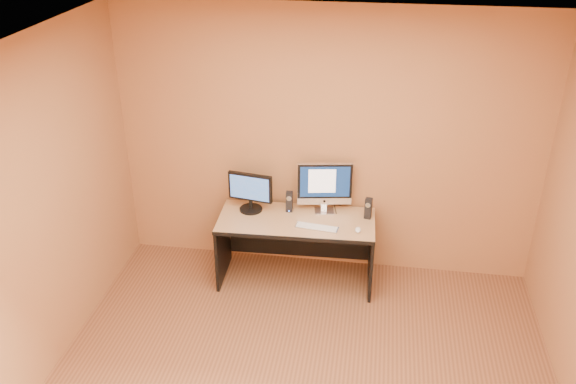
# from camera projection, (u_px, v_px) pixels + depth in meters

# --- Properties ---
(walls) EXTENTS (4.00, 4.00, 2.60)m
(walls) POSITION_uv_depth(u_px,v_px,m) (297.00, 263.00, 3.96)
(walls) COLOR #94613B
(walls) RESTS_ON ground
(ceiling) EXTENTS (4.00, 4.00, 0.00)m
(ceiling) POSITION_uv_depth(u_px,v_px,m) (299.00, 67.00, 3.36)
(ceiling) COLOR white
(ceiling) RESTS_ON walls
(desk) EXTENTS (1.49, 0.69, 0.68)m
(desk) POSITION_uv_depth(u_px,v_px,m) (296.00, 250.00, 5.86)
(desk) COLOR #A67953
(desk) RESTS_ON ground
(imac) EXTENTS (0.55, 0.28, 0.50)m
(imac) POSITION_uv_depth(u_px,v_px,m) (325.00, 188.00, 5.73)
(imac) COLOR silver
(imac) RESTS_ON desk
(second_monitor) EXTENTS (0.47, 0.29, 0.38)m
(second_monitor) POSITION_uv_depth(u_px,v_px,m) (250.00, 192.00, 5.78)
(second_monitor) COLOR black
(second_monitor) RESTS_ON desk
(speaker_left) EXTENTS (0.07, 0.07, 0.20)m
(speaker_left) POSITION_uv_depth(u_px,v_px,m) (289.00, 202.00, 5.81)
(speaker_left) COLOR black
(speaker_left) RESTS_ON desk
(speaker_right) EXTENTS (0.07, 0.08, 0.20)m
(speaker_right) POSITION_uv_depth(u_px,v_px,m) (368.00, 208.00, 5.69)
(speaker_right) COLOR black
(speaker_right) RESTS_ON desk
(keyboard) EXTENTS (0.40, 0.15, 0.02)m
(keyboard) POSITION_uv_depth(u_px,v_px,m) (317.00, 227.00, 5.56)
(keyboard) COLOR silver
(keyboard) RESTS_ON desk
(mouse) EXTENTS (0.06, 0.10, 0.03)m
(mouse) POSITION_uv_depth(u_px,v_px,m) (358.00, 230.00, 5.51)
(mouse) COLOR silver
(mouse) RESTS_ON desk
(cable_a) EXTENTS (0.05, 0.20, 0.01)m
(cable_a) POSITION_uv_depth(u_px,v_px,m) (335.00, 208.00, 5.89)
(cable_a) COLOR black
(cable_a) RESTS_ON desk
(cable_b) EXTENTS (0.10, 0.14, 0.01)m
(cable_b) POSITION_uv_depth(u_px,v_px,m) (321.00, 208.00, 5.90)
(cable_b) COLOR black
(cable_b) RESTS_ON desk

